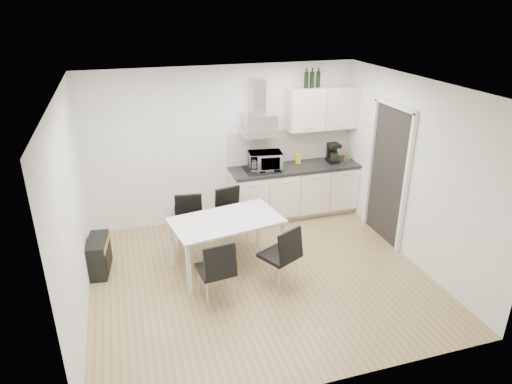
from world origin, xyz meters
TOP-DOWN VIEW (x-y plane):
  - ground at (0.00, 0.00)m, footprint 4.50×4.50m
  - wall_back at (0.00, 2.00)m, footprint 4.50×0.10m
  - wall_front at (0.00, -2.00)m, footprint 4.50×0.10m
  - wall_left at (-2.25, 0.00)m, footprint 0.10×4.00m
  - wall_right at (2.25, 0.00)m, footprint 0.10×4.00m
  - ceiling at (0.00, 0.00)m, footprint 4.50×4.50m
  - doorway at (2.21, 0.55)m, footprint 0.08×1.04m
  - kitchenette at (1.19, 1.73)m, footprint 2.22×0.64m
  - dining_table at (-0.37, 0.39)m, footprint 1.61×1.09m
  - chair_far_left at (-0.80, 0.93)m, footprint 0.51×0.56m
  - chair_far_right at (-0.12, 1.02)m, footprint 0.53×0.57m
  - chair_near_left at (-0.69, -0.34)m, footprint 0.50×0.55m
  - chair_near_right at (0.18, -0.25)m, footprint 0.62×0.65m
  - guitar_amp at (-2.10, 0.79)m, footprint 0.33×0.63m
  - floor_speaker at (-0.77, 1.90)m, footprint 0.25×0.24m

SIDE VIEW (x-z plane):
  - ground at x=0.00m, z-range 0.00..0.00m
  - floor_speaker at x=-0.77m, z-range 0.00..0.34m
  - guitar_amp at x=-2.10m, z-range 0.00..0.50m
  - chair_far_left at x=-0.80m, z-range 0.00..0.88m
  - chair_far_right at x=-0.12m, z-range 0.00..0.88m
  - chair_near_left at x=-0.69m, z-range 0.00..0.88m
  - chair_near_right at x=0.18m, z-range 0.00..0.88m
  - dining_table at x=-0.37m, z-range 0.30..1.05m
  - kitchenette at x=1.19m, z-range -0.43..2.09m
  - doorway at x=2.21m, z-range 0.00..2.10m
  - wall_back at x=0.00m, z-range 0.00..2.60m
  - wall_front at x=0.00m, z-range 0.00..2.60m
  - wall_left at x=-2.25m, z-range 0.00..2.60m
  - wall_right at x=2.25m, z-range 0.00..2.60m
  - ceiling at x=0.00m, z-range 2.60..2.60m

